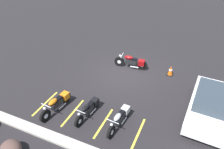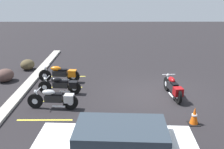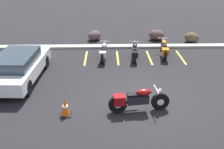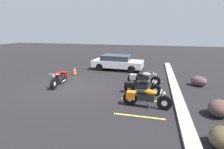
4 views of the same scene
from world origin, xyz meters
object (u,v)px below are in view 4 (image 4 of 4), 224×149
Objects in this scene: parked_bike_1 at (140,86)px; parked_bike_2 at (144,98)px; parked_bike_0 at (142,78)px; car_white at (117,62)px; traffic_cone at (75,71)px; motorcycle_maroon_featured at (60,77)px; landscape_rock_0 at (219,108)px; landscape_rock_1 at (223,138)px; landscape_rock_2 at (199,81)px.

parked_bike_1 is 0.92× the size of parked_bike_2.
car_white is (-3.78, -2.43, 0.24)m from parked_bike_0.
parked_bike_0 reaches higher than traffic_cone.
motorcycle_maroon_featured is at bearing 4.63° from traffic_cone.
parked_bike_2 is at bearing -65.53° from car_white.
parked_bike_0 is 2.12× the size of landscape_rock_0.
parked_bike_1 is 1.68m from parked_bike_2.
motorcycle_maroon_featured is 2.25× the size of landscape_rock_0.
car_white is at bearing -141.16° from landscape_rock_0.
parked_bike_2 is (3.31, 0.35, 0.02)m from parked_bike_0.
parked_bike_2 is at bearing 50.67° from traffic_cone.
landscape_rock_1 is at bearing -57.90° from parked_bike_0.
parked_bike_1 is at bearing -117.93° from landscape_rock_0.
car_white is (-7.08, -2.78, 0.22)m from parked_bike_2.
traffic_cone is at bearing 171.24° from parked_bike_0.
landscape_rock_0 is (7.21, 5.81, -0.34)m from car_white.
landscape_rock_0 reaches higher than landscape_rock_2.
parked_bike_1 is 2.04× the size of landscape_rock_0.
landscape_rock_0 reaches higher than landscape_rock_1.
parked_bike_2 reaches higher than landscape_rock_1.
parked_bike_2 reaches higher than parked_bike_1.
motorcycle_maroon_featured is 9.07m from landscape_rock_1.
parked_bike_0 is at bearing 97.05° from motorcycle_maroon_featured.
parked_bike_2 is 0.50× the size of car_white.
car_white is at bearing 145.64° from motorcycle_maroon_featured.
car_white reaches higher than landscape_rock_2.
car_white is 6.69m from landscape_rock_2.
parked_bike_0 is at bearing 101.76° from parked_bike_2.
parked_bike_0 is 2.21× the size of landscape_rock_2.
traffic_cone is (-0.69, -8.77, -0.01)m from landscape_rock_2.
landscape_rock_1 is at bearing 54.83° from motorcycle_maroon_featured.
landscape_rock_2 is at bearing 178.81° from landscape_rock_0.
car_white is at bearing 119.73° from parked_bike_1.
car_white reaches higher than traffic_cone.
parked_bike_1 reaches higher than landscape_rock_0.
motorcycle_maroon_featured reaches higher than landscape_rock_1.
parked_bike_2 reaches higher than landscape_rock_0.
parked_bike_1 is 2.13× the size of landscape_rock_2.
parked_bike_1 is at bearing 60.74° from traffic_cone.
landscape_rock_0 is 4.08m from landscape_rock_2.
parked_bike_0 is 5.47m from traffic_cone.
traffic_cone is at bearing -94.50° from landscape_rock_2.
landscape_rock_1 is 10.69m from traffic_cone.
motorcycle_maroon_featured is 3.40× the size of traffic_cone.
landscape_rock_0 is (1.77, 3.35, -0.08)m from parked_bike_1.
motorcycle_maroon_featured is 5.65m from car_white.
motorcycle_maroon_featured is 1.06× the size of parked_bike_0.
car_white is at bearing 128.04° from parked_bike_0.
parked_bike_0 is at bearing 96.48° from parked_bike_1.
car_white is (-4.97, 2.67, 0.21)m from motorcycle_maroon_featured.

